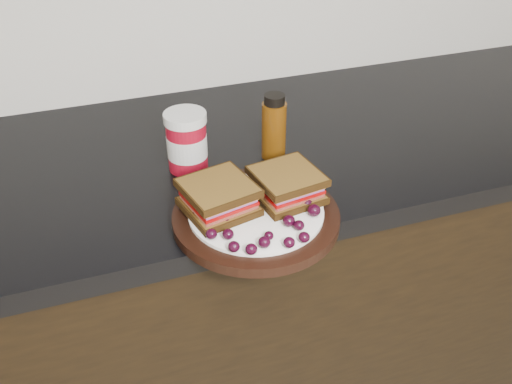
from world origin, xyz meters
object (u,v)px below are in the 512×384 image
Objects in this scene: plate at (256,217)px; sandwich_left at (218,197)px; oil_bottle at (274,127)px; condiment_jar at (187,141)px.

plate is 0.07m from sandwich_left.
oil_bottle is (0.16, 0.17, 0.02)m from sandwich_left.
sandwich_left is at bearing -87.07° from condiment_jar.
plate is at bearing -33.19° from sandwich_left.
sandwich_left is 0.83× the size of oil_bottle.
oil_bottle is (0.17, -0.01, 0.01)m from condiment_jar.
oil_bottle reaches higher than plate.
oil_bottle is at bearing 33.65° from sandwich_left.
condiment_jar is at bearing 79.93° from sandwich_left.
oil_bottle is at bearing 61.77° from plate.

